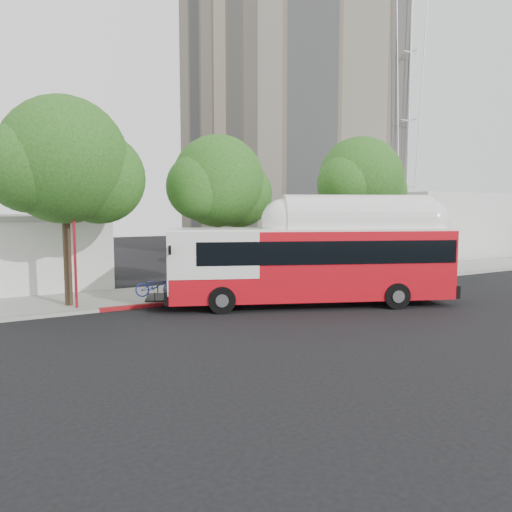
% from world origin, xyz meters
% --- Properties ---
extents(ground, '(120.00, 120.00, 0.00)m').
position_xyz_m(ground, '(0.00, 0.00, 0.00)').
color(ground, black).
rests_on(ground, ground).
extents(sidewalk, '(60.00, 5.00, 0.15)m').
position_xyz_m(sidewalk, '(0.00, 6.50, 0.07)').
color(sidewalk, gray).
rests_on(sidewalk, ground).
extents(curb_strip, '(60.00, 0.30, 0.15)m').
position_xyz_m(curb_strip, '(0.00, 3.90, 0.07)').
color(curb_strip, gray).
rests_on(curb_strip, ground).
extents(red_curb_segment, '(10.00, 0.32, 0.16)m').
position_xyz_m(red_curb_segment, '(-3.00, 3.90, 0.08)').
color(red_curb_segment, maroon).
rests_on(red_curb_segment, ground).
extents(street_tree_left, '(6.67, 5.80, 9.74)m').
position_xyz_m(street_tree_left, '(-8.53, 5.56, 6.60)').
color(street_tree_left, '#2D2116').
rests_on(street_tree_left, ground).
extents(street_tree_mid, '(5.75, 5.00, 8.62)m').
position_xyz_m(street_tree_mid, '(-0.59, 6.06, 5.91)').
color(street_tree_mid, '#2D2116').
rests_on(street_tree_mid, ground).
extents(street_tree_right, '(6.21, 5.40, 9.18)m').
position_xyz_m(street_tree_right, '(9.44, 5.86, 6.26)').
color(street_tree_right, '#2D2116').
rests_on(street_tree_right, ground).
extents(apartment_tower, '(18.00, 18.00, 37.00)m').
position_xyz_m(apartment_tower, '(18.00, 28.00, 17.62)').
color(apartment_tower, tan).
rests_on(apartment_tower, ground).
extents(horizon_block, '(20.00, 12.00, 6.00)m').
position_xyz_m(horizon_block, '(30.00, 16.00, 3.00)').
color(horizon_block, silver).
rests_on(horizon_block, ground).
extents(comms_tower, '(2.80, 2.80, 40.00)m').
position_xyz_m(comms_tower, '(26.00, 18.00, 20.00)').
color(comms_tower, silver).
rests_on(comms_tower, ground).
extents(transit_bus, '(14.22, 7.78, 4.25)m').
position_xyz_m(transit_bus, '(1.28, 0.37, 1.99)').
color(transit_bus, red).
rests_on(transit_bus, ground).
extents(signal_pole, '(0.12, 0.41, 4.38)m').
position_xyz_m(signal_pole, '(-8.81, 4.62, 2.25)').
color(signal_pole, '#A5111D').
rests_on(signal_pole, ground).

